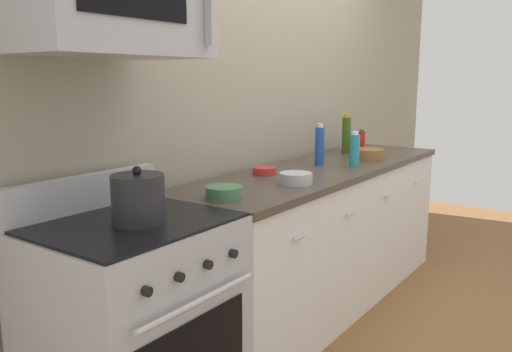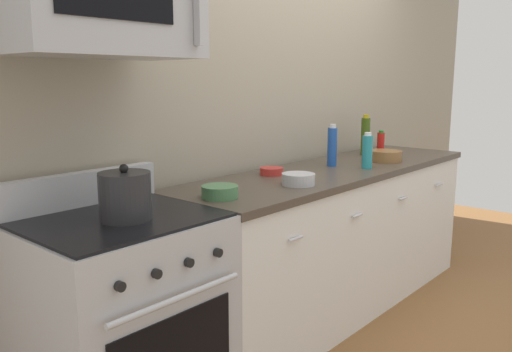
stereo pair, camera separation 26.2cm
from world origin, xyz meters
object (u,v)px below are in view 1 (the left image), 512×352
Objects in this scene: bowl_wooden_salad at (368,154)px; stockpot at (138,199)px; range_oven at (135,328)px; bottle_dish_soap at (355,150)px; bowl_green_glaze at (224,192)px; bottle_hot_sauce_red at (361,142)px; microwave at (112,1)px; bowl_steel_prep at (296,178)px; bottle_olive_oil at (346,135)px; bowl_red_small at (264,171)px; bottle_soda_blue at (320,145)px.

stockpot reaches higher than bowl_wooden_salad.
range_oven is 0.55m from stockpot.
range_oven is at bearing 174.62° from bottle_dish_soap.
bottle_hot_sauce_red is at bearing 2.95° from bowl_green_glaze.
range_oven is at bearing 90.00° from stockpot.
microwave is 3.40× the size of bowl_wooden_salad.
bowl_steel_prep is 1.01m from stockpot.
range_oven reaches higher than bowl_steel_prep.
microwave is at bearing 89.87° from stockpot.
bottle_olive_oil is at bearing 3.79° from range_oven.
bowl_wooden_salad is 2.04m from stockpot.
bottle_olive_oil is at bearing 6.81° from bowl_green_glaze.
stockpot is (-2.23, -0.09, 0.01)m from bottle_hot_sauce_red.
bottle_dish_soap is 0.64m from bowl_red_small.
microwave is at bearing 179.69° from bottle_hot_sauce_red.
bowl_steel_prep is (1.00, -0.19, -0.80)m from microwave.
bowl_green_glaze is at bearing -0.24° from stockpot.
bottle_olive_oil is 1.24m from bowl_steel_prep.
bottle_hot_sauce_red is 1.71m from bowl_green_glaze.
bottle_soda_blue is at bearing 3.66° from stockpot.
bowl_green_glaze is (0.52, -0.10, -0.80)m from microwave.
range_oven is 0.71m from bowl_green_glaze.
bowl_wooden_salad is 1.25× the size of bowl_steel_prep.
bottle_olive_oil is at bearing 2.63° from microwave.
bottle_olive_oil reaches higher than bowl_steel_prep.
bowl_wooden_salad is at bearing -143.83° from bottle_hot_sauce_red.
bowl_wooden_salad is (0.34, 0.05, -0.07)m from bottle_dish_soap.
bottle_dish_soap is 1.01× the size of stockpot.
bottle_olive_oil is 1.34× the size of bowl_wooden_salad.
bottle_soda_blue is 1.53× the size of bowl_steel_prep.
bottle_hot_sauce_red is at bearing 8.45° from bowl_steel_prep.
bowl_steel_prep is (1.00, -0.15, 0.48)m from range_oven.
bowl_red_small is at bearing 65.57° from bowl_steel_prep.
bowl_steel_prep is (-1.23, -0.18, -0.05)m from bottle_hot_sauce_red.
stockpot is (-2.21, -0.20, -0.04)m from bottle_olive_oil.
bowl_steel_prep is at bearing -5.47° from stockpot.
microwave is 2.19m from bowl_wooden_salad.
bowl_steel_prep is (-0.69, 0.01, -0.07)m from bottle_dish_soap.
bowl_steel_prep is 0.79× the size of stockpot.
bottle_olive_oil is 2.22m from stockpot.
bottle_dish_soap is 1.28× the size of bowl_steel_prep.
range_oven is 4.82× the size of stockpot.
microwave is 1.86m from bottle_dish_soap.
bowl_wooden_salad is 1.52m from bowl_green_glaze.
range_oven is 4.77× the size of bottle_dish_soap.
bottle_olive_oil reaches higher than stockpot.
bowl_steel_prep is at bearing -10.96° from microwave.
bottle_olive_oil reaches higher than bowl_wooden_salad.
bottle_dish_soap is at bearing -5.05° from bowl_green_glaze.
bowl_wooden_salad is at bearing 8.64° from bottle_dish_soap.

